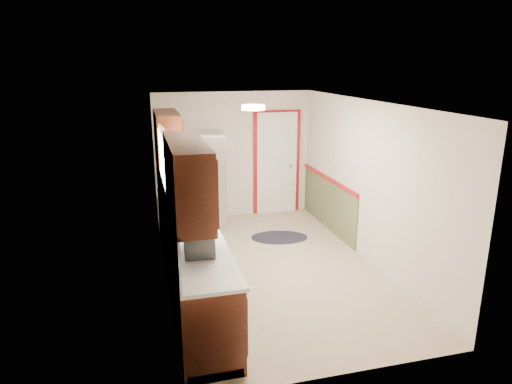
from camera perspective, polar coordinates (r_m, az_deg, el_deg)
room_shell at (r=6.43m, az=1.83°, el=0.39°), size 3.20×5.20×2.52m
kitchen_run at (r=6.05m, az=-8.74°, el=-4.68°), size 0.63×4.00×2.20m
back_wall_trim at (r=8.84m, az=3.95°, el=2.59°), size 1.12×2.30×2.08m
ceiling_fixture at (r=5.95m, az=-0.34°, el=10.52°), size 0.30×0.30×0.06m
microwave at (r=4.95m, az=-7.13°, el=-5.72°), size 0.29×0.50×0.33m
refrigerator at (r=8.32m, az=-6.44°, el=1.53°), size 0.76×0.75×1.73m
rug at (r=7.92m, az=2.94°, el=-5.67°), size 1.09×0.82×0.01m
cooktop at (r=7.62m, az=-9.82°, el=0.70°), size 0.54×0.65×0.02m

